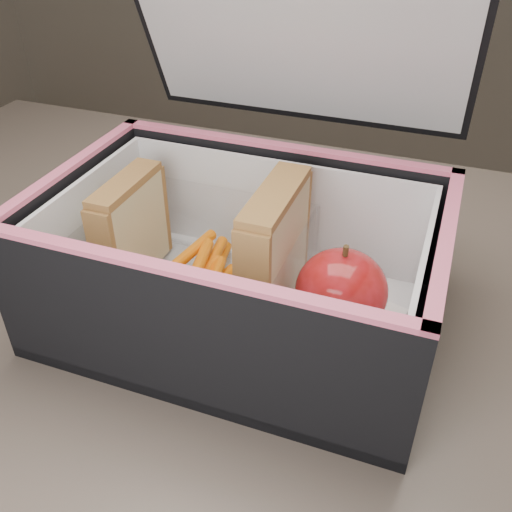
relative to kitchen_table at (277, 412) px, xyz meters
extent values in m
cube|color=brown|center=(0.00, 0.00, 0.08)|extent=(1.20, 0.80, 0.03)
cube|color=#382D26|center=(-0.55, 0.35, -0.30)|extent=(0.05, 0.05, 0.72)
cube|color=black|center=(-0.04, 0.16, 0.30)|extent=(0.31, 0.09, 0.19)
cube|color=beige|center=(-0.15, 0.02, 0.15)|extent=(0.01, 0.08, 0.09)
cube|color=#DC6174|center=(-0.15, 0.02, 0.15)|extent=(0.01, 0.08, 0.08)
cube|color=beige|center=(-0.14, 0.02, 0.15)|extent=(0.01, 0.08, 0.09)
cube|color=brown|center=(-0.15, 0.02, 0.20)|extent=(0.02, 0.09, 0.01)
cube|color=beige|center=(-0.02, 0.02, 0.16)|extent=(0.01, 0.10, 0.10)
cube|color=#DC6174|center=(-0.01, 0.02, 0.16)|extent=(0.01, 0.09, 0.10)
cube|color=beige|center=(-0.01, 0.02, 0.16)|extent=(0.01, 0.10, 0.10)
cube|color=brown|center=(-0.01, 0.02, 0.22)|extent=(0.03, 0.10, 0.01)
cylinder|color=#D85E13|center=(-0.08, 0.04, 0.11)|extent=(0.02, 0.08, 0.01)
cylinder|color=#D85E13|center=(-0.06, 0.01, 0.13)|extent=(0.03, 0.08, 0.01)
cylinder|color=#D85E13|center=(-0.08, 0.01, 0.14)|extent=(0.03, 0.08, 0.01)
cylinder|color=#D85E13|center=(-0.08, 0.00, 0.11)|extent=(0.02, 0.08, 0.01)
cylinder|color=#D85E13|center=(-0.08, 0.04, 0.13)|extent=(0.02, 0.08, 0.01)
cylinder|color=#D85E13|center=(-0.10, 0.03, 0.14)|extent=(0.02, 0.08, 0.01)
cylinder|color=#D85E13|center=(-0.07, 0.01, 0.11)|extent=(0.03, 0.08, 0.01)
cylinder|color=#D85E13|center=(-0.08, 0.00, 0.13)|extent=(0.02, 0.08, 0.01)
cube|color=white|center=(0.05, 0.02, 0.11)|extent=(0.10, 0.10, 0.01)
ellipsoid|color=#810B03|center=(0.05, 0.01, 0.15)|extent=(0.09, 0.09, 0.07)
cylinder|color=#463219|center=(0.05, 0.01, 0.18)|extent=(0.01, 0.01, 0.01)
camera|label=1|loc=(0.10, -0.34, 0.42)|focal=40.00mm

